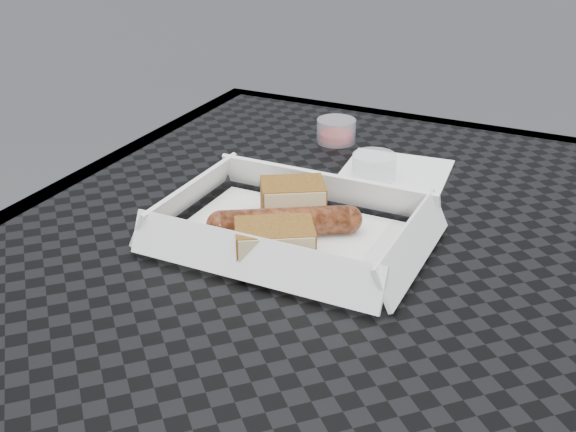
# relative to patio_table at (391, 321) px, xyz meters

# --- Properties ---
(patio_table) EXTENTS (0.80, 0.80, 0.74)m
(patio_table) POSITION_rel_patio_table_xyz_m (0.00, 0.00, 0.00)
(patio_table) COLOR black
(patio_table) RESTS_ON ground
(food_tray) EXTENTS (0.22, 0.15, 0.00)m
(food_tray) POSITION_rel_patio_table_xyz_m (-0.10, -0.02, 0.08)
(food_tray) COLOR white
(food_tray) RESTS_ON patio_table
(bratwurst) EXTENTS (0.13, 0.09, 0.03)m
(bratwurst) POSITION_rel_patio_table_xyz_m (-0.11, -0.02, 0.09)
(bratwurst) COLOR brown
(bratwurst) RESTS_ON food_tray
(bread_near) EXTENTS (0.08, 0.07, 0.04)m
(bread_near) POSITION_rel_patio_table_xyz_m (-0.11, 0.02, 0.10)
(bread_near) COLOR brown
(bread_near) RESTS_ON food_tray
(bread_far) EXTENTS (0.08, 0.08, 0.04)m
(bread_far) POSITION_rel_patio_table_xyz_m (-0.09, -0.07, 0.10)
(bread_far) COLOR brown
(bread_far) RESTS_ON food_tray
(veg_garnish) EXTENTS (0.03, 0.03, 0.00)m
(veg_garnish) POSITION_rel_patio_table_xyz_m (-0.05, -0.07, 0.08)
(veg_garnish) COLOR #D43E09
(veg_garnish) RESTS_ON food_tray
(napkin) EXTENTS (0.13, 0.13, 0.00)m
(napkin) POSITION_rel_patio_table_xyz_m (-0.06, 0.18, 0.08)
(napkin) COLOR white
(napkin) RESTS_ON patio_table
(condiment_cup_sauce) EXTENTS (0.05, 0.05, 0.03)m
(condiment_cup_sauce) POSITION_rel_patio_table_xyz_m (-0.16, 0.25, 0.09)
(condiment_cup_sauce) COLOR #930B0A
(condiment_cup_sauce) RESTS_ON patio_table
(condiment_cup_empty) EXTENTS (0.05, 0.05, 0.03)m
(condiment_cup_empty) POSITION_rel_patio_table_xyz_m (-0.08, 0.15, 0.09)
(condiment_cup_empty) COLOR silver
(condiment_cup_empty) RESTS_ON patio_table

